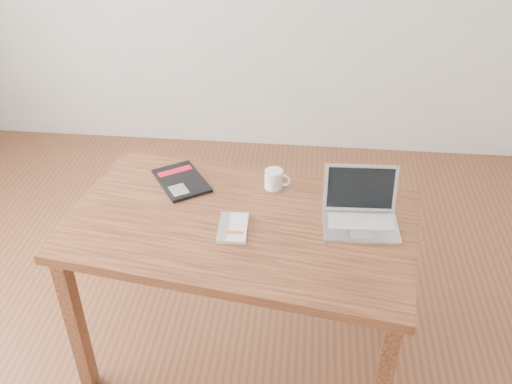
# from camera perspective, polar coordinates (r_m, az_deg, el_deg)

# --- Properties ---
(room) EXTENTS (4.04, 4.04, 2.70)m
(room) POSITION_cam_1_polar(r_m,az_deg,el_deg) (1.85, -8.69, 10.91)
(room) COLOR brown
(room) RESTS_ON ground
(desk) EXTENTS (1.42, 0.95, 0.75)m
(desk) POSITION_cam_1_polar(r_m,az_deg,el_deg) (2.25, -1.43, -4.78)
(desk) COLOR #572E1A
(desk) RESTS_ON ground
(white_guidebook) EXTENTS (0.12, 0.18, 0.02)m
(white_guidebook) POSITION_cam_1_polar(r_m,az_deg,el_deg) (2.15, -2.34, -3.59)
(white_guidebook) COLOR silver
(white_guidebook) RESTS_ON desk
(black_guidebook) EXTENTS (0.29, 0.32, 0.01)m
(black_guidebook) POSITION_cam_1_polar(r_m,az_deg,el_deg) (2.43, -7.48, 1.13)
(black_guidebook) COLOR black
(black_guidebook) RESTS_ON desk
(laptop) EXTENTS (0.29, 0.25, 0.20)m
(laptop) POSITION_cam_1_polar(r_m,az_deg,el_deg) (2.20, 10.41, -1.98)
(laptop) COLOR silver
(laptop) RESTS_ON desk
(coffee_mug) EXTENTS (0.11, 0.08, 0.08)m
(coffee_mug) POSITION_cam_1_polar(r_m,az_deg,el_deg) (2.36, 1.85, 1.33)
(coffee_mug) COLOR white
(coffee_mug) RESTS_ON desk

